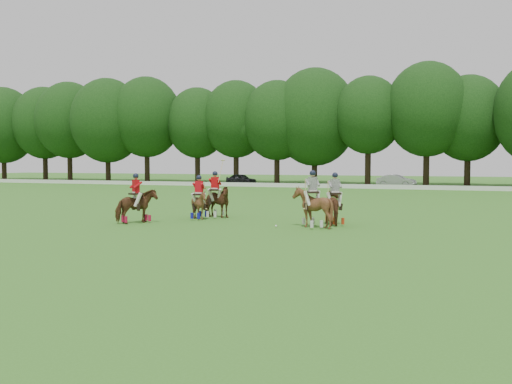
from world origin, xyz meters
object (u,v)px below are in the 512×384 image
(car_mid, at_px, (396,181))
(polo_ball, at_px, (276,226))
(car_left, at_px, (241,179))
(polo_red_a, at_px, (136,205))
(polo_red_c, at_px, (199,204))
(polo_red_b, at_px, (215,201))
(polo_stripe_a, at_px, (335,206))
(polo_stripe_b, at_px, (312,207))

(car_mid, bearing_deg, polo_ball, -171.32)
(car_left, height_order, polo_red_a, polo_red_a)
(car_mid, relative_size, polo_red_c, 1.92)
(car_left, xyz_separation_m, polo_red_b, (13.77, -36.94, 0.17))
(polo_red_c, bearing_deg, car_left, 109.44)
(polo_red_c, bearing_deg, polo_red_a, -126.18)
(polo_stripe_a, bearing_deg, polo_red_b, 171.02)
(car_left, relative_size, polo_red_b, 1.35)
(polo_red_c, height_order, polo_stripe_a, polo_stripe_a)
(car_mid, distance_m, polo_red_c, 38.26)
(car_mid, xyz_separation_m, polo_stripe_a, (1.99, -37.94, 0.16))
(car_left, bearing_deg, polo_red_a, -147.75)
(car_left, distance_m, car_mid, 18.07)
(polo_ball, bearing_deg, polo_red_a, -172.60)
(car_mid, height_order, polo_stripe_a, polo_stripe_a)
(car_mid, distance_m, polo_red_b, 37.19)
(car_mid, relative_size, polo_stripe_b, 1.69)
(polo_stripe_a, height_order, polo_stripe_b, polo_stripe_b)
(polo_red_b, bearing_deg, polo_ball, -33.81)
(car_mid, xyz_separation_m, polo_ball, (-0.15, -39.72, -0.63))
(car_left, xyz_separation_m, polo_ball, (17.92, -39.72, -0.61))
(polo_red_b, bearing_deg, car_left, 110.45)
(polo_red_a, height_order, polo_red_b, polo_red_b)
(polo_red_c, height_order, polo_stripe_b, polo_stripe_b)
(polo_ball, bearing_deg, car_left, 114.29)
(polo_ball, bearing_deg, polo_stripe_b, 13.84)
(polo_stripe_b, bearing_deg, polo_ball, -166.16)
(car_mid, xyz_separation_m, polo_red_a, (-6.56, -40.55, 0.14))
(car_mid, bearing_deg, polo_red_c, -178.12)
(polo_red_b, distance_m, polo_stripe_b, 6.14)
(polo_red_a, distance_m, polo_red_c, 3.20)
(polo_red_c, distance_m, polo_ball, 4.90)
(car_left, distance_m, polo_red_b, 39.43)
(car_mid, height_order, polo_red_a, polo_red_a)
(polo_red_a, xyz_separation_m, polo_ball, (6.41, 0.83, -0.77))
(car_left, relative_size, car_mid, 0.94)
(car_left, height_order, polo_ball, car_left)
(polo_ball, bearing_deg, car_mid, 89.78)
(car_left, bearing_deg, polo_stripe_a, -135.73)
(polo_red_b, distance_m, polo_stripe_a, 6.36)
(polo_red_b, distance_m, polo_red_c, 1.10)
(polo_red_a, xyz_separation_m, polo_stripe_b, (7.91, 1.20, 0.08))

